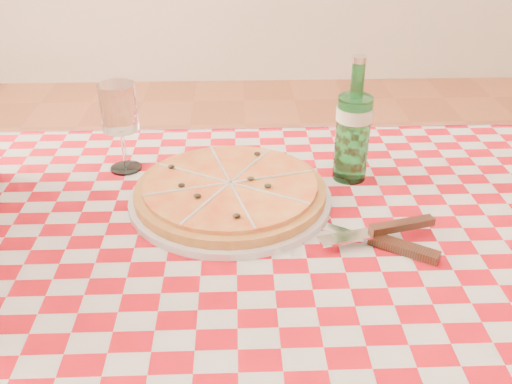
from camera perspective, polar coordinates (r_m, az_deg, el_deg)
dining_table at (r=0.94m, az=1.38°, el=-10.25°), size 1.20×0.80×0.75m
tablecloth at (r=0.88m, az=1.45°, el=-5.54°), size 1.30×0.90×0.01m
pizza_plate at (r=0.98m, az=-2.59°, el=0.23°), size 0.43×0.43×0.05m
water_bottle at (r=1.03m, az=9.76°, el=7.11°), size 0.07×0.07×0.23m
wine_glass at (r=1.09m, az=-13.33°, el=6.24°), size 0.07×0.07×0.17m
cutlery at (r=0.89m, az=11.38°, el=-4.13°), size 0.29×0.25×0.03m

